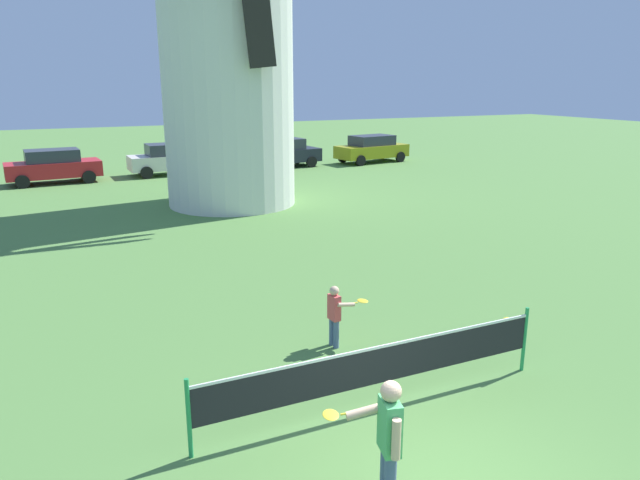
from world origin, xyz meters
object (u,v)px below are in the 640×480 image
at_px(parked_car_mustard, 372,148).
at_px(parked_car_black, 281,153).
at_px(parked_car_red, 53,166).
at_px(parked_car_cream, 171,159).
at_px(stray_ball, 507,323).
at_px(tennis_net, 379,365).
at_px(windmill, 226,29).
at_px(player_near, 388,437).
at_px(player_far, 336,312).

bearing_deg(parked_car_mustard, parked_car_black, 176.92).
height_order(parked_car_red, parked_car_cream, same).
distance_m(stray_ball, parked_car_mustard, 23.93).
distance_m(tennis_net, parked_car_red, 23.57).
xyz_separation_m(windmill, player_near, (-3.40, -16.99, -5.55)).
distance_m(player_far, parked_car_red, 21.54).
bearing_deg(stray_ball, player_near, -145.58).
distance_m(tennis_net, parked_car_black, 24.83).
height_order(player_near, parked_car_mustard, parked_car_mustard).
height_order(player_far, parked_car_red, parked_car_red).
distance_m(player_far, parked_car_mustard, 24.81).
xyz_separation_m(player_near, parked_car_cream, (2.73, 25.40, -0.06)).
relative_size(tennis_net, player_far, 4.85).
bearing_deg(parked_car_cream, parked_car_mustard, -1.58).
relative_size(tennis_net, parked_car_cream, 1.34).
xyz_separation_m(parked_car_red, parked_car_mustard, (17.00, 0.01, 0.00)).
bearing_deg(parked_car_mustard, stray_ball, -113.72).
bearing_deg(parked_car_cream, player_far, -93.74).
xyz_separation_m(stray_ball, parked_car_red, (-7.38, 21.89, 0.69)).
bearing_deg(parked_car_mustard, windmill, -143.33).
bearing_deg(parked_car_black, windmill, -122.21).
xyz_separation_m(player_near, parked_car_mustard, (14.27, 25.09, -0.06)).
height_order(parked_car_cream, parked_car_black, same).
xyz_separation_m(parked_car_red, parked_car_cream, (5.46, 0.33, -0.00)).
bearing_deg(windmill, player_near, -101.31).
distance_m(player_far, parked_car_cream, 21.53).
distance_m(windmill, parked_car_black, 11.40).
bearing_deg(parked_car_red, stray_ball, -71.37).
relative_size(parked_car_red, parked_car_mustard, 0.93).
bearing_deg(windmill, tennis_net, -99.11).
distance_m(player_near, parked_car_cream, 25.55).
bearing_deg(player_near, player_far, 71.30).
height_order(player_far, stray_ball, player_far).
distance_m(player_far, parked_car_black, 22.70).
bearing_deg(player_far, parked_car_mustard, 58.55).
bearing_deg(parked_car_mustard, parked_car_cream, 178.42).
distance_m(windmill, parked_car_cream, 10.14).
xyz_separation_m(player_near, parked_car_red, (-2.73, 25.07, -0.06)).
height_order(player_near, parked_car_red, parked_car_red).
bearing_deg(stray_ball, player_far, 167.61).
bearing_deg(parked_car_black, player_near, -108.90).
bearing_deg(parked_car_cream, parked_car_black, -0.17).
bearing_deg(parked_car_cream, windmill, -85.45).
bearing_deg(tennis_net, windmill, 80.89).
xyz_separation_m(player_far, parked_car_black, (7.36, 21.47, 0.16)).
xyz_separation_m(windmill, parked_car_mustard, (10.88, 8.10, -5.62)).
height_order(tennis_net, stray_ball, tennis_net).
height_order(windmill, parked_car_cream, windmill).
bearing_deg(parked_car_black, player_far, -108.93).
bearing_deg(tennis_net, parked_car_red, 99.01).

